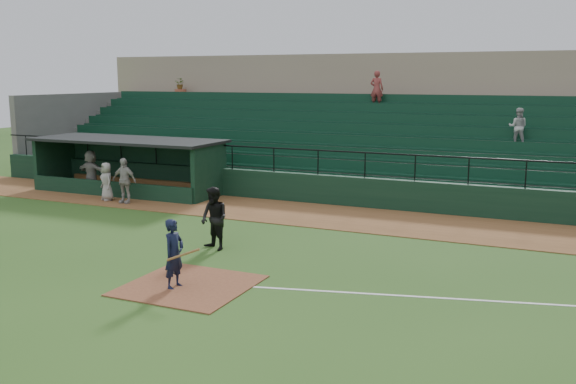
% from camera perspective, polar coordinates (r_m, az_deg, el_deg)
% --- Properties ---
extents(ground, '(90.00, 90.00, 0.00)m').
position_cam_1_polar(ground, '(17.13, -6.95, -7.34)').
color(ground, '#2B501A').
rests_on(ground, ground).
extents(warning_track, '(40.00, 4.00, 0.03)m').
position_cam_1_polar(warning_track, '(24.08, 2.94, -2.09)').
color(warning_track, brown).
rests_on(warning_track, ground).
extents(home_plate_dirt, '(3.00, 3.00, 0.03)m').
position_cam_1_polar(home_plate_dirt, '(16.32, -8.78, -8.22)').
color(home_plate_dirt, brown).
rests_on(home_plate_dirt, ground).
extents(foul_line, '(17.49, 4.44, 0.01)m').
position_cam_1_polar(foul_line, '(15.99, 21.30, -9.25)').
color(foul_line, white).
rests_on(foul_line, ground).
extents(stadium_structure, '(38.00, 13.08, 6.40)m').
position_cam_1_polar(stadium_structure, '(31.69, 8.58, 4.96)').
color(stadium_structure, black).
rests_on(stadium_structure, ground).
extents(dugout, '(8.90, 3.20, 2.42)m').
position_cam_1_polar(dugout, '(30.01, -13.53, 2.64)').
color(dugout, black).
rests_on(dugout, ground).
extents(batter_at_plate, '(1.02, 0.70, 1.74)m').
position_cam_1_polar(batter_at_plate, '(15.98, -10.10, -5.45)').
color(batter_at_plate, black).
rests_on(batter_at_plate, ground).
extents(umpire, '(1.13, 1.02, 1.91)m').
position_cam_1_polar(umpire, '(19.32, -6.59, -2.37)').
color(umpire, black).
rests_on(umpire, ground).
extents(dugout_player_a, '(1.12, 0.52, 1.86)m').
position_cam_1_polar(dugout_player_a, '(27.02, -14.39, 0.99)').
color(dugout_player_a, '#ABA5A0').
rests_on(dugout_player_a, warning_track).
extents(dugout_player_b, '(0.93, 0.82, 1.60)m').
position_cam_1_polar(dugout_player_b, '(27.82, -15.84, 0.91)').
color(dugout_player_b, '#9D9893').
rests_on(dugout_player_b, warning_track).
extents(dugout_player_c, '(1.79, 0.71, 1.89)m').
position_cam_1_polar(dugout_player_c, '(29.94, -17.10, 1.76)').
color(dugout_player_c, gray).
rests_on(dugout_player_c, warning_track).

